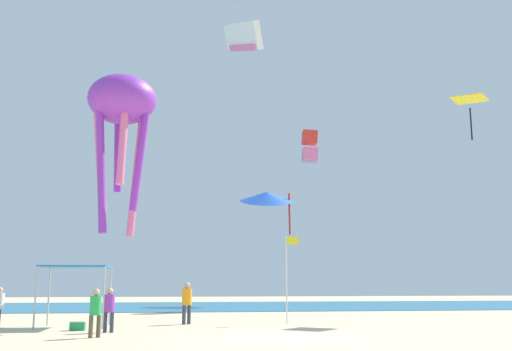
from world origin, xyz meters
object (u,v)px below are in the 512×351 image
banner_flag (288,271)px  cooler_box (78,326)px  person_rightmost (187,300)px  kite_octopus_purple (122,108)px  kite_box_red (310,146)px  person_leftmost (96,309)px  kite_delta_blue (267,197)px  canopy_tent (76,270)px  kite_parafoil_white (242,37)px  person_near_tent (109,306)px  kite_diamond_yellow (470,101)px

banner_flag → cooler_box: bearing=-163.2°
person_rightmost → kite_octopus_purple: (-3.00, -1.78, 8.19)m
cooler_box → kite_box_red: size_ratio=0.24×
person_rightmost → banner_flag: 4.73m
person_leftmost → person_rightmost: (3.19, 5.93, 0.12)m
banner_flag → kite_octopus_purple: size_ratio=0.56×
kite_delta_blue → kite_octopus_purple: bearing=70.7°
person_leftmost → banner_flag: bearing=-179.7°
person_leftmost → kite_delta_blue: kite_delta_blue is taller
canopy_tent → kite_parafoil_white: (8.44, 13.10, 16.52)m
kite_parafoil_white → kite_box_red: kite_parafoil_white is taller
cooler_box → kite_delta_blue: (10.99, 22.95, 8.52)m
person_leftmost → kite_delta_blue: 29.01m
person_rightmost → person_leftmost: bearing=15.8°
person_near_tent → kite_octopus_purple: bearing=-59.9°
cooler_box → kite_parafoil_white: size_ratio=0.09×
canopy_tent → cooler_box: 2.79m
kite_octopus_purple → banner_flag: bearing=-88.4°
kite_delta_blue → canopy_tent: bearing=66.4°
kite_delta_blue → kite_box_red: size_ratio=2.02×
person_rightmost → kite_delta_blue: size_ratio=0.39×
person_near_tent → banner_flag: (7.51, 3.75, 1.37)m
person_near_tent → kite_box_red: (12.22, 19.05, 10.91)m
person_near_tent → kite_box_red: kite_box_red is taller
banner_flag → kite_delta_blue: size_ratio=0.82×
person_rightmost → kite_box_red: (9.26, 15.20, 10.79)m
cooler_box → canopy_tent: bearing=104.1°
kite_octopus_purple → kite_box_red: size_ratio=2.96×
person_leftmost → person_rightmost: person_rightmost is taller
canopy_tent → cooler_box: bearing=-75.9°
kite_octopus_purple → kite_diamond_yellow: bearing=-87.8°
canopy_tent → kite_parafoil_white: 22.71m
person_rightmost → kite_delta_blue: kite_delta_blue is taller
cooler_box → kite_diamond_yellow: (19.61, 5.26, 11.50)m
person_near_tent → kite_delta_blue: kite_delta_blue is taller
kite_box_red → kite_octopus_purple: bearing=149.8°
person_near_tent → cooler_box: person_near_tent is taller
cooler_box → kite_diamond_yellow: bearing=15.0°
person_leftmost → banner_flag: 9.79m
person_near_tent → kite_box_red: size_ratio=0.69×
person_leftmost → kite_octopus_purple: kite_octopus_purple is taller
canopy_tent → person_leftmost: size_ratio=1.66×
canopy_tent → person_near_tent: bearing=-58.7°
person_leftmost → banner_flag: size_ratio=0.42×
kite_box_red → person_rightmost: bearing=154.3°
cooler_box → kite_parafoil_white: kite_parafoil_white is taller
kite_delta_blue → kite_parafoil_white: size_ratio=0.73×
person_rightmost → kite_diamond_yellow: bearing=143.3°
canopy_tent → banner_flag: size_ratio=0.69×
kite_diamond_yellow → kite_parafoil_white: bearing=92.7°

